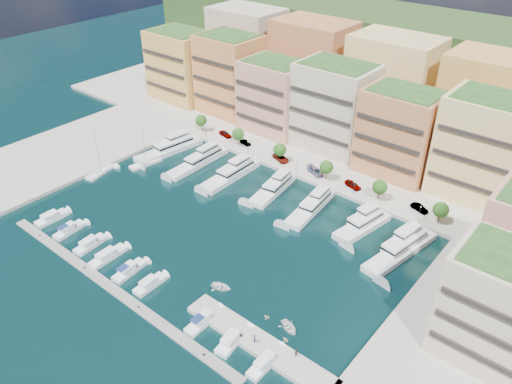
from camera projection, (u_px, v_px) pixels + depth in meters
ground at (221, 227)px, 120.22m from camera, size 400.00×400.00×0.00m
north_quay at (353, 139)px, 160.50m from camera, size 220.00×64.00×2.00m
west_quay at (51, 160)px, 148.49m from camera, size 34.00×76.00×2.00m
hillside at (417, 96)px, 191.69m from camera, size 240.00×40.00×58.00m
south_pontoon at (111, 288)px, 102.35m from camera, size 72.00×2.20×0.35m
finger_pier at (259, 345)px, 89.74m from camera, size 32.00×5.00×2.00m
apartment_0 at (181, 65)px, 181.19m from camera, size 22.00×16.50×24.80m
apartment_1 at (230, 74)px, 170.08m from camera, size 20.00×16.50×26.80m
apartment_2 at (274, 96)px, 158.52m from camera, size 20.00×15.50×22.80m
apartment_3 at (334, 106)px, 147.68m from camera, size 22.00×16.50×25.80m
apartment_4 at (399, 132)px, 135.05m from camera, size 20.00×15.50×23.80m
apartment_5 at (486, 149)px, 123.67m from camera, size 22.00×16.50×26.80m
apartment_east_b at (502, 308)px, 82.00m from camera, size 18.00×14.50×20.80m
backblock_0 at (247, 49)px, 189.41m from camera, size 26.00×18.00×30.00m
backblock_1 at (312, 65)px, 173.22m from camera, size 26.00×18.00×30.00m
backblock_2 at (391, 84)px, 157.03m from camera, size 26.00×18.00×30.00m
backblock_3 at (489, 108)px, 140.84m from camera, size 26.00×18.00×30.00m
tree_0 at (201, 120)px, 161.03m from camera, size 3.80×3.80×5.65m
tree_1 at (238, 134)px, 152.40m from camera, size 3.80×3.80×5.65m
tree_2 at (280, 150)px, 143.76m from camera, size 3.80×3.80×5.65m
tree_3 at (327, 167)px, 135.13m from camera, size 3.80×3.80×5.65m
tree_4 at (380, 187)px, 126.49m from camera, size 3.80×3.80×5.65m
tree_5 at (441, 210)px, 117.86m from camera, size 3.80×3.80×5.65m
lamppost_0 at (205, 129)px, 157.87m from camera, size 0.30×0.30×4.20m
lamppost_1 at (248, 145)px, 148.16m from camera, size 0.30×0.30×4.20m
lamppost_2 at (297, 164)px, 138.44m from camera, size 0.30×0.30×4.20m
lamppost_3 at (354, 186)px, 128.73m from camera, size 0.30×0.30×4.20m
lamppost_4 at (420, 211)px, 119.01m from camera, size 0.30×0.30×4.20m
yacht_0 at (171, 148)px, 152.60m from camera, size 7.77×22.65×7.30m
yacht_1 at (200, 161)px, 145.91m from camera, size 4.97×22.22×7.30m
yacht_2 at (232, 173)px, 139.70m from camera, size 5.33×20.87×7.30m
yacht_3 at (274, 187)px, 133.22m from camera, size 7.00×18.11×7.30m
yacht_4 at (312, 206)px, 125.88m from camera, size 6.65×19.75×7.30m
yacht_5 at (364, 224)px, 119.17m from camera, size 7.40×16.95×7.30m
yacht_6 at (402, 248)px, 111.38m from camera, size 8.24×22.61×7.30m
cruiser_0 at (52, 218)px, 122.26m from camera, size 2.89×8.07×2.55m
cruiser_1 at (69, 230)px, 118.08m from camera, size 3.40×8.17×2.66m
cruiser_2 at (90, 244)px, 113.54m from camera, size 3.44×8.19×2.55m
cruiser_3 at (108, 256)px, 109.95m from camera, size 3.10×9.19×2.55m
cruiser_4 at (129, 271)px, 105.95m from camera, size 3.37×8.17×2.66m
cruiser_5 at (150, 284)px, 102.36m from camera, size 2.65×7.28×2.55m
cruiser_7 at (203, 321)px, 93.99m from camera, size 2.76×8.21×2.66m
cruiser_8 at (232, 340)px, 90.06m from camera, size 3.71×8.09×2.55m
cruiser_9 at (266, 363)px, 85.87m from camera, size 2.43×8.23×2.55m
sailboat_2 at (145, 164)px, 145.81m from camera, size 4.18×9.97×13.20m
sailboat_1 at (100, 172)px, 141.55m from camera, size 4.91×9.65×13.20m
tender_1 at (267, 317)px, 95.13m from camera, size 1.45×1.28×0.71m
tender_0 at (221, 287)px, 101.90m from camera, size 5.06×4.23×0.90m
tender_2 at (289, 328)px, 92.71m from camera, size 5.11×4.46×0.88m
tender_3 at (286, 340)px, 90.38m from camera, size 1.76×1.63×0.77m
car_0 at (225, 134)px, 159.33m from camera, size 5.19×2.86×1.67m
car_1 at (245, 143)px, 154.44m from camera, size 4.26×2.14×1.34m
car_2 at (281, 158)px, 145.82m from camera, size 6.43×4.60×1.63m
car_3 at (315, 171)px, 139.22m from camera, size 6.33×4.36×1.70m
car_4 at (353, 185)px, 132.99m from camera, size 5.40×3.36×1.72m
car_5 at (419, 208)px, 123.85m from camera, size 4.92×2.86×1.53m
person_0 at (255, 339)px, 88.61m from camera, size 0.81×0.81×1.90m
person_1 at (296, 352)px, 86.14m from camera, size 1.05×1.03×1.70m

